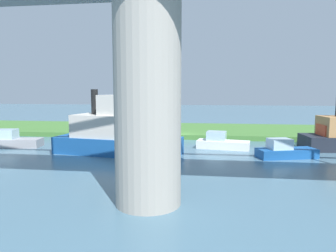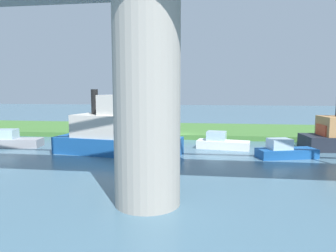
# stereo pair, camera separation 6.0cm
# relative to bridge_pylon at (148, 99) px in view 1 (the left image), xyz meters

# --- Properties ---
(ground_plane) EXTENTS (160.00, 160.00, 0.00)m
(ground_plane) POSITION_rel_bridge_pylon_xyz_m (0.48, -18.20, -4.69)
(ground_plane) COLOR #476B7F
(grassy_bank) EXTENTS (80.00, 12.00, 0.50)m
(grassy_bank) POSITION_rel_bridge_pylon_xyz_m (0.48, -24.20, -4.44)
(grassy_bank) COLOR #427533
(grassy_bank) RESTS_ON ground
(bridge_pylon) EXTENTS (2.93, 2.93, 9.38)m
(bridge_pylon) POSITION_rel_bridge_pylon_xyz_m (0.00, 0.00, 0.00)
(bridge_pylon) COLOR #9E998E
(bridge_pylon) RESTS_ON ground
(person_on_bank) EXTENTS (0.51, 0.51, 1.39)m
(person_on_bank) POSITION_rel_bridge_pylon_xyz_m (1.46, -21.39, -3.49)
(person_on_bank) COLOR #2D334C
(person_on_bank) RESTS_ON grassy_bank
(mooring_post) EXTENTS (0.20, 0.20, 1.05)m
(mooring_post) POSITION_rel_bridge_pylon_xyz_m (4.95, -19.24, -3.66)
(mooring_post) COLOR brown
(mooring_post) RESTS_ON grassy_bank
(motorboat_white) EXTENTS (10.57, 4.89, 5.20)m
(motorboat_white) POSITION_rel_bridge_pylon_xyz_m (4.27, -10.46, -2.76)
(motorboat_white) COLOR #195199
(motorboat_white) RESTS_ON ground
(skiff_small) EXTENTS (5.03, 2.38, 1.61)m
(skiff_small) POSITION_rel_bridge_pylon_xyz_m (15.06, -12.03, -4.11)
(skiff_small) COLOR #99999E
(skiff_small) RESTS_ON ground
(riverboat_paddlewheel) EXTENTS (4.71, 2.76, 1.48)m
(riverboat_paddlewheel) POSITION_rel_bridge_pylon_xyz_m (-8.42, -10.66, -4.16)
(riverboat_paddlewheel) COLOR #195199
(riverboat_paddlewheel) RESTS_ON ground
(pontoon_yellow) EXTENTS (4.74, 2.36, 1.51)m
(pontoon_yellow) POSITION_rel_bridge_pylon_xyz_m (-3.79, -13.81, -4.15)
(pontoon_yellow) COLOR white
(pontoon_yellow) RESTS_ON ground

